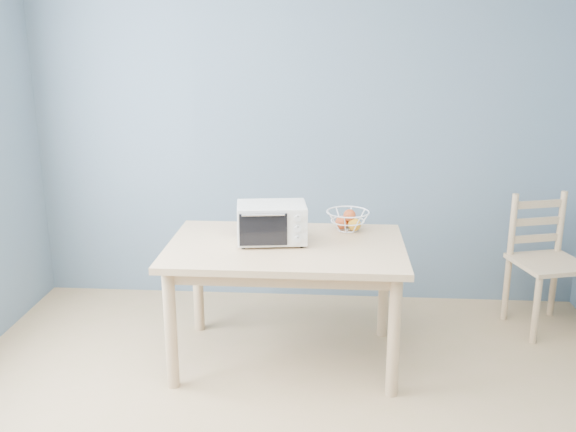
# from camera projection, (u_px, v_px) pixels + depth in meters

# --- Properties ---
(room) EXTENTS (4.01, 4.51, 2.61)m
(room) POSITION_uv_depth(u_px,v_px,m) (281.00, 211.00, 2.45)
(room) COLOR tan
(room) RESTS_ON ground
(dining_table) EXTENTS (1.40, 0.90, 0.75)m
(dining_table) POSITION_uv_depth(u_px,v_px,m) (286.00, 260.00, 3.82)
(dining_table) COLOR tan
(dining_table) RESTS_ON ground
(toaster_oven) EXTENTS (0.44, 0.35, 0.24)m
(toaster_oven) POSITION_uv_depth(u_px,v_px,m) (269.00, 222.00, 3.79)
(toaster_oven) COLOR silver
(toaster_oven) RESTS_ON dining_table
(fruit_basket) EXTENTS (0.32, 0.32, 0.14)m
(fruit_basket) POSITION_uv_depth(u_px,v_px,m) (348.00, 220.00, 4.04)
(fruit_basket) COLOR white
(fruit_basket) RESTS_ON dining_table
(dining_chair) EXTENTS (0.53, 0.53, 0.91)m
(dining_chair) POSITION_uv_depth(u_px,v_px,m) (545.00, 264.00, 4.32)
(dining_chair) COLOR tan
(dining_chair) RESTS_ON ground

